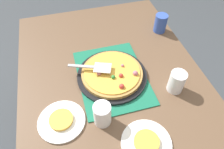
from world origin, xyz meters
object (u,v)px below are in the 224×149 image
Objects in this scene: pizza at (112,73)px; cup_near at (177,82)px; cup_corner at (161,23)px; cup_far at (102,114)px; pizza_pan at (112,75)px; pizza_server at (94,67)px; served_slice_left at (61,120)px; served_slice_right at (147,142)px; plate_near_left at (62,121)px; plate_far_right at (146,143)px.

cup_near reaches higher than pizza.
cup_corner is at bearing -14.58° from cup_near.
pizza_pan is at bearing -24.54° from cup_far.
cup_near is at bearing -117.49° from pizza_server.
cup_far reaches higher than served_slice_left.
served_slice_right is 0.22m from cup_far.
pizza is at bearing 60.69° from cup_near.
served_slice_left and served_slice_right have the same top height.
served_slice_left is at bearing 0.00° from plate_near_left.
plate_far_right is 0.96× the size of pizza_server.
served_slice_right is at bearing -134.99° from cup_far.
cup_far is (0.16, 0.16, 0.06)m from plate_far_right.
served_slice_right is at bearing -173.97° from pizza.
served_slice_left is at bearing 123.58° from pizza.
cup_corner is at bearing -54.45° from served_slice_left.
plate_far_right is 0.01m from served_slice_right.
cup_near is 0.49m from cup_corner.
plate_far_right is 0.23m from cup_far.
pizza_server reaches higher than plate_far_right.
pizza is at bearing -56.42° from served_slice_left.
plate_far_right is (-0.40, -0.04, -0.01)m from pizza_pan.
served_slice_right is (0.00, -0.00, 0.01)m from plate_far_right.
served_slice_right is 0.92× the size of cup_near.
cup_far is 1.00× the size of cup_corner.
pizza_pan is at bearing 60.54° from cup_near.
served_slice_right is at bearing 152.36° from cup_corner.
cup_far reaches higher than plate_far_right.
cup_corner reaches higher than plate_far_right.
cup_near is (0.03, -0.59, 0.06)m from plate_near_left.
cup_near reaches higher than plate_far_right.
cup_near is 0.52× the size of pizza_server.
pizza_pan is 0.36m from plate_near_left.
pizza is 1.50× the size of plate_far_right.
cup_far is at bearing 45.01° from served_slice_right.
served_slice_left is at bearing 138.70° from pizza_server.
cup_corner is 0.52× the size of pizza_server.
cup_near is at bearing -78.68° from cup_far.
served_slice_left is 0.92× the size of cup_near.
cup_near is at bearing -86.65° from plate_near_left.
pizza is 0.27m from cup_far.
cup_far is (-0.25, 0.11, 0.05)m from pizza_pan.
pizza_server is at bearing 17.17° from served_slice_right.
plate_near_left is 2.00× the size of served_slice_right.
plate_near_left is at bearing 138.70° from pizza_server.
served_slice_left is (-0.20, 0.30, -0.02)m from pizza.
cup_corner is at bearing -27.64° from plate_far_right.
plate_near_left is 0.40m from plate_far_right.
plate_near_left is 1.00× the size of plate_far_right.
pizza is at bearing 6.03° from plate_far_right.
served_slice_left is (0.00, 0.00, 0.01)m from plate_near_left.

